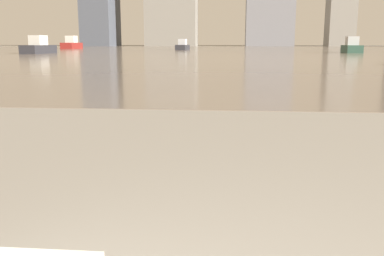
{
  "coord_description": "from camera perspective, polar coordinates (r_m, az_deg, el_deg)",
  "views": [
    {
      "loc": [
        0.31,
        0.11,
        1.1
      ],
      "look_at": [
        0.09,
        2.58,
        0.6
      ],
      "focal_mm": 40.0,
      "sensor_mm": 36.0,
      "label": 1
    }
  ],
  "objects": [
    {
      "name": "harbor_boat_4",
      "position": [
        47.77,
        20.52,
        10.07
      ],
      "size": [
        1.9,
        4.53,
        1.66
      ],
      "color": "#335647",
      "rests_on": "harbor_water"
    },
    {
      "name": "harbor_water",
      "position": [
        61.9,
        4.99,
        10.33
      ],
      "size": [
        180.0,
        110.0,
        0.01
      ],
      "color": "gray",
      "rests_on": "ground_plane"
    },
    {
      "name": "harbor_boat_3",
      "position": [
        61.58,
        -1.26,
        10.87
      ],
      "size": [
        1.68,
        4.15,
        1.52
      ],
      "color": "#2D2D33",
      "rests_on": "harbor_water"
    },
    {
      "name": "harbor_boat_5",
      "position": [
        44.53,
        -19.77,
        10.11
      ],
      "size": [
        1.79,
        4.66,
        1.72
      ],
      "color": "#2D2D33",
      "rests_on": "harbor_water"
    },
    {
      "name": "harbor_boat_0",
      "position": [
        75.25,
        -15.75,
        10.71
      ],
      "size": [
        2.09,
        5.7,
        2.12
      ],
      "color": "maroon",
      "rests_on": "harbor_water"
    }
  ]
}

